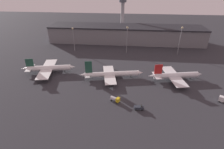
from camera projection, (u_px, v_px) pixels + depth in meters
ground at (119, 97)px, 107.68m from camera, size 600.00×600.00×0.00m
terminal_building at (126, 34)px, 197.93m from camera, size 170.53×30.48×18.27m
airplane_0 at (49, 68)px, 133.83m from camera, size 40.39×35.28×12.02m
airplane_1 at (111, 74)px, 126.54m from camera, size 46.16×29.38×13.92m
airplane_2 at (175, 76)px, 124.02m from camera, size 39.70×31.51×12.56m
service_vehicle_0 at (139, 107)px, 96.28m from camera, size 5.37×2.51×2.96m
service_vehicle_1 at (223, 99)px, 101.82m from camera, size 5.29×4.52×3.67m
service_vehicle_2 at (115, 99)px, 102.48m from camera, size 6.05×4.59×3.17m
lamp_post_0 at (73, 36)px, 170.24m from camera, size 1.80×1.80×23.22m
lamp_post_1 at (127, 37)px, 164.97m from camera, size 1.80×1.80×25.42m
lamp_post_2 at (180, 37)px, 160.29m from camera, size 1.80×1.80×26.58m
control_tower at (122, 13)px, 217.56m from camera, size 9.00×9.00×46.27m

